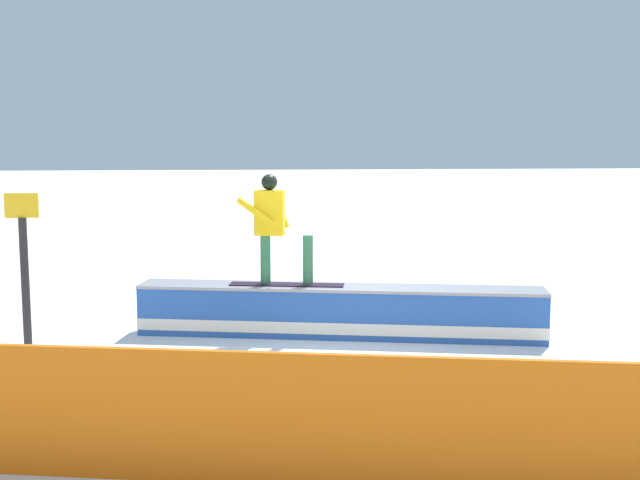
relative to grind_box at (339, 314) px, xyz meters
name	(u,v)px	position (x,y,z in m)	size (l,w,h in m)	color
ground_plane	(339,336)	(0.00, 0.00, -0.32)	(120.00, 120.00, 0.00)	white
grind_box	(339,314)	(0.00, 0.00, 0.00)	(5.58, 1.72, 0.70)	blue
snowboarder	(274,225)	(0.88, -0.18, 1.22)	(1.60, 0.56, 1.53)	black
safety_fence	(416,425)	(0.00, 4.88, 0.22)	(12.41, 0.06, 1.08)	orange
trail_marker	(25,272)	(3.96, 0.80, 0.78)	(0.40, 0.10, 2.06)	#262628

